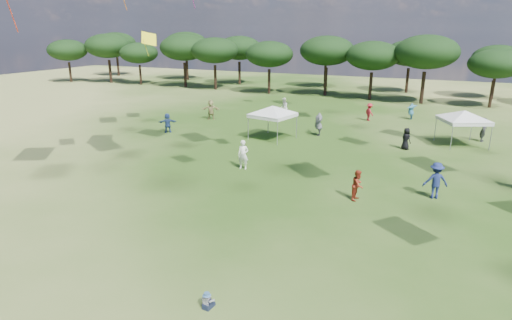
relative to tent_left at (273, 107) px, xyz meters
The scene contains 5 objects.
tree_line 26.76m from the tent_left, 71.49° to the left, with size 108.78×17.63×7.77m.
tent_left is the anchor object (origin of this frame).
tent_right 13.78m from the tent_left, 15.82° to the left, with size 5.34×5.34×2.86m.
toddler 21.32m from the tent_left, 73.22° to the right, with size 0.38×0.42×0.55m.
festival_crowd 5.08m from the tent_left, 22.94° to the left, with size 27.94×23.29×1.86m.
Camera 1 is at (5.96, -7.62, 8.13)m, focal length 30.00 mm.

